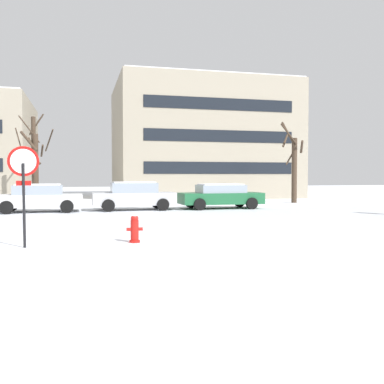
{
  "coord_description": "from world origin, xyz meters",
  "views": [
    {
      "loc": [
        0.42,
        -13.93,
        1.83
      ],
      "look_at": [
        5.38,
        5.74,
        1.08
      ],
      "focal_mm": 41.38,
      "sensor_mm": 36.0,
      "label": 1
    }
  ],
  "objects": [
    {
      "name": "ground_plane",
      "position": [
        0.0,
        0.0,
        0.0
      ],
      "size": [
        120.0,
        120.0,
        0.0
      ],
      "primitive_type": "plane",
      "color": "white"
    },
    {
      "name": "parked_car_white",
      "position": [
        -1.64,
        9.5,
        0.73
      ],
      "size": [
        4.29,
        2.19,
        1.42
      ],
      "color": "white",
      "rests_on": "ground"
    },
    {
      "name": "tree_far_left",
      "position": [
        14.36,
        13.32,
        2.57
      ],
      "size": [
        1.68,
        1.86,
        5.46
      ],
      "color": "#423326",
      "rests_on": "ground"
    },
    {
      "name": "parked_car_silver",
      "position": [
        3.16,
        9.63,
        0.77
      ],
      "size": [
        4.34,
        2.01,
        1.51
      ],
      "color": "silver",
      "rests_on": "ground"
    },
    {
      "name": "tree_far_right",
      "position": [
        -2.26,
        14.06,
        2.89
      ],
      "size": [
        2.31,
        2.29,
        5.58
      ],
      "color": "#423326",
      "rests_on": "ground"
    },
    {
      "name": "building_far_right",
      "position": [
        10.75,
        24.14,
        4.89
      ],
      "size": [
        14.7,
        11.98,
        9.78
      ],
      "color": "#9E937F",
      "rests_on": "ground"
    },
    {
      "name": "tree_far_mid",
      "position": [
        -2.2,
        13.28,
        2.32
      ],
      "size": [
        1.38,
        1.59,
        4.41
      ],
      "color": "#423326",
      "rests_on": "ground"
    },
    {
      "name": "parked_car_green",
      "position": [
        7.97,
        9.49,
        0.71
      ],
      "size": [
        4.57,
        2.14,
        1.38
      ],
      "color": "#1E6038",
      "rests_on": "ground"
    },
    {
      "name": "road_surface",
      "position": [
        0.0,
        3.97,
        0.0
      ],
      "size": [
        80.0,
        9.95,
        0.0
      ],
      "color": "silver",
      "rests_on": "ground"
    },
    {
      "name": "stop_sign",
      "position": [
        -0.97,
        -2.09,
        1.81
      ],
      "size": [
        0.76,
        0.19,
        2.57
      ],
      "color": "black",
      "rests_on": "ground"
    },
    {
      "name": "fire_hydrant",
      "position": [
        1.84,
        -1.84,
        0.39
      ],
      "size": [
        0.44,
        0.3,
        0.79
      ],
      "color": "red",
      "rests_on": "ground"
    }
  ]
}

